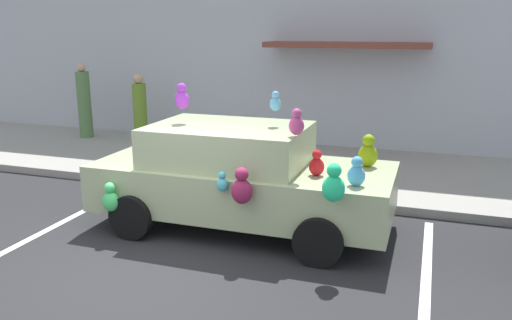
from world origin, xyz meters
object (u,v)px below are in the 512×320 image
at_px(teddy_bear_on_sidewalk, 207,156).
at_px(pedestrian_near_shopfront, 84,103).
at_px(pedestrian_walking_past, 140,110).
at_px(plush_covered_car, 240,176).

bearing_deg(teddy_bear_on_sidewalk, pedestrian_near_shopfront, 155.00).
bearing_deg(pedestrian_near_shopfront, teddy_bear_on_sidewalk, -25.00).
height_order(pedestrian_near_shopfront, pedestrian_walking_past, pedestrian_near_shopfront).
bearing_deg(teddy_bear_on_sidewalk, plush_covered_car, -55.48).
bearing_deg(plush_covered_car, pedestrian_near_shopfront, 144.06).
xyz_separation_m(plush_covered_car, teddy_bear_on_sidewalk, (-1.54, 2.23, -0.34)).
xyz_separation_m(plush_covered_car, pedestrian_near_shopfront, (-5.87, 4.25, 0.24)).
height_order(teddy_bear_on_sidewalk, pedestrian_near_shopfront, pedestrian_near_shopfront).
bearing_deg(plush_covered_car, teddy_bear_on_sidewalk, 124.52).
bearing_deg(pedestrian_walking_past, pedestrian_near_shopfront, -176.13).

